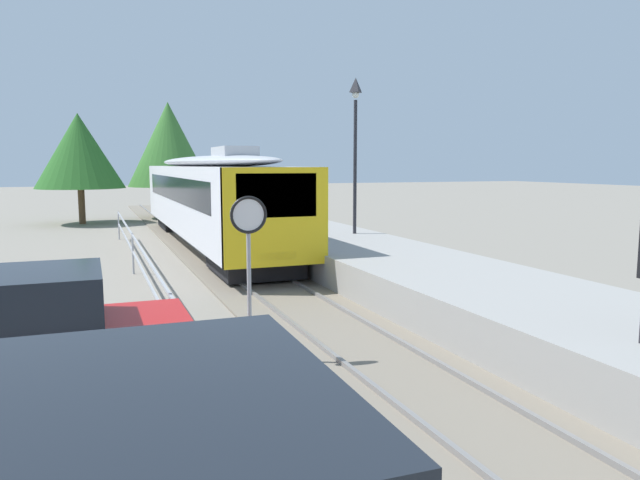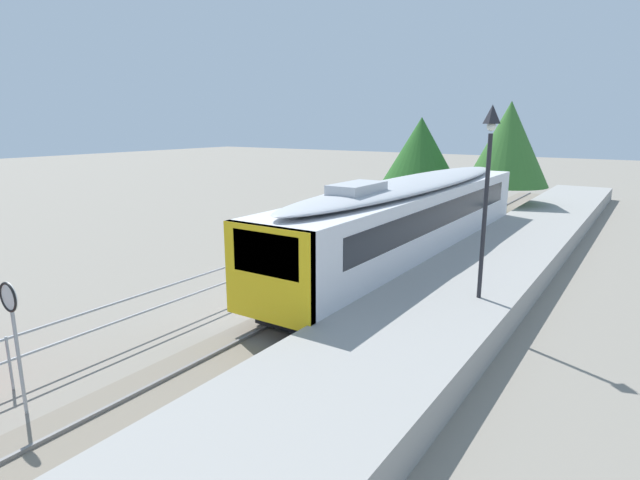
# 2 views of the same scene
# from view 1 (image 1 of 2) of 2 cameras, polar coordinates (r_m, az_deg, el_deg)

# --- Properties ---
(ground_plane) EXTENTS (160.00, 160.00, 0.00)m
(ground_plane) POSITION_cam_1_polar(r_m,az_deg,el_deg) (19.97, -16.77, -2.59)
(ground_plane) COLOR gray
(track_rails) EXTENTS (3.20, 60.00, 0.14)m
(track_rails) POSITION_cam_1_polar(r_m,az_deg,el_deg) (20.40, -8.34, -2.06)
(track_rails) COLOR slate
(track_rails) RESTS_ON ground
(commuter_train) EXTENTS (2.82, 18.67, 3.74)m
(commuter_train) POSITION_cam_1_polar(r_m,az_deg,el_deg) (24.15, -10.60, 4.36)
(commuter_train) COLOR silver
(commuter_train) RESTS_ON track_rails
(station_platform) EXTENTS (3.90, 60.00, 0.90)m
(station_platform) POSITION_cam_1_polar(r_m,az_deg,el_deg) (21.28, 0.19, -0.47)
(station_platform) COLOR #999691
(station_platform) RESTS_ON ground
(platform_lamp_mid_platform) EXTENTS (0.34, 0.34, 5.35)m
(platform_lamp_mid_platform) POSITION_cam_1_polar(r_m,az_deg,el_deg) (20.82, 3.41, 10.86)
(platform_lamp_mid_platform) COLOR #232328
(platform_lamp_mid_platform) RESTS_ON station_platform
(speed_limit_sign) EXTENTS (0.61, 0.10, 2.81)m
(speed_limit_sign) POSITION_cam_1_polar(r_m,az_deg,el_deg) (9.65, -6.85, 0.19)
(speed_limit_sign) COLOR #9EA0A5
(speed_limit_sign) RESTS_ON ground
(carpark_fence) EXTENTS (0.06, 36.06, 1.25)m
(carpark_fence) POSITION_cam_1_polar(r_m,az_deg,el_deg) (10.00, -14.10, -6.83)
(carpark_fence) COLOR #9EA0A5
(carpark_fence) RESTS_ON ground
(tree_behind_carpark) EXTENTS (4.84, 4.84, 6.14)m
(tree_behind_carpark) POSITION_cam_1_polar(r_m,az_deg,el_deg) (35.95, -22.11, 7.92)
(tree_behind_carpark) COLOR brown
(tree_behind_carpark) RESTS_ON ground
(tree_behind_station_far) EXTENTS (4.98, 4.98, 7.07)m
(tree_behind_station_far) POSITION_cam_1_polar(r_m,az_deg,el_deg) (37.67, -14.30, 8.86)
(tree_behind_station_far) COLOR brown
(tree_behind_station_far) RESTS_ON ground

